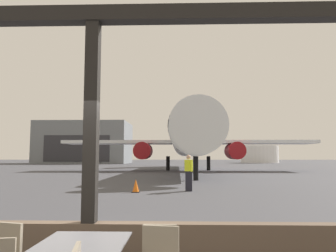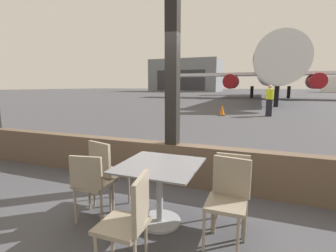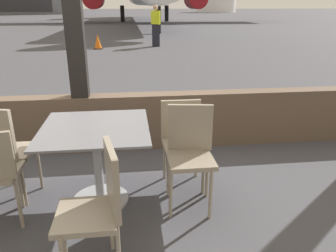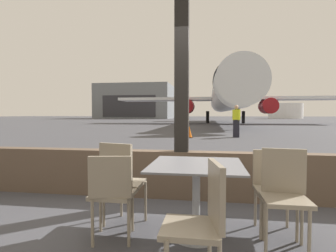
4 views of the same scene
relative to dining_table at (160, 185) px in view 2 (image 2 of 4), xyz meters
name	(u,v)px [view 2 (image 2 of 4)]	position (x,y,z in m)	size (l,w,h in m)	color
ground_plane	(252,96)	(-0.28, 41.23, -0.48)	(220.00, 220.00, 0.00)	#424247
window_frame	(172,105)	(-0.28, 1.23, 0.88)	(9.01, 0.24, 3.99)	brown
dining_table	(160,185)	(0.00, 0.00, 0.00)	(0.93, 0.93, 0.75)	slate
cafe_chair_window_left	(106,169)	(-0.84, 0.10, 0.07)	(0.47, 0.47, 0.94)	gray
cafe_chair_window_right	(228,194)	(0.83, -0.10, 0.07)	(0.43, 0.43, 0.92)	gray
cafe_chair_aisle_left	(131,217)	(0.08, -0.85, 0.06)	(0.45, 0.45, 0.91)	gray
cafe_chair_aisle_right	(91,181)	(-0.80, -0.26, 0.04)	(0.44, 0.44, 0.86)	gray
cafe_chair_side_extra	(231,184)	(0.81, 0.26, 0.03)	(0.40, 0.40, 0.86)	gray
airplane	(272,72)	(2.30, 33.23, 3.07)	(28.47, 36.24, 10.47)	silver
ground_crew_worker	(269,100)	(1.56, 12.09, 0.42)	(0.40, 0.51, 1.74)	black
traffic_cone	(222,111)	(-0.92, 11.50, -0.20)	(0.36, 0.36, 0.61)	orange
distant_hangar	(187,76)	(-20.93, 72.45, 4.31)	(20.66, 13.47, 9.60)	slate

